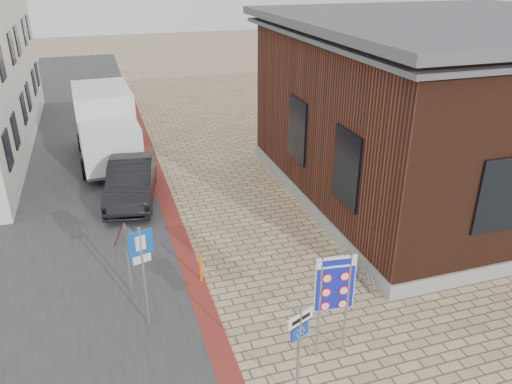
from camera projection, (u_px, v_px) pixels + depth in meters
ground at (304, 347)px, 12.18m from camera, size 120.00×120.00×0.00m
road_strip at (74, 160)px, 23.62m from camera, size 7.00×60.00×0.02m
curb_strip at (163, 193)px, 20.26m from camera, size 0.60×40.00×0.02m
brick_building at (453, 106)px, 19.25m from camera, size 13.00×13.00×6.80m
bike_rack at (358, 271)px, 14.70m from camera, size 0.08×1.80×0.60m
sedan at (131, 181)px, 19.44m from camera, size 2.48×5.01×1.58m
box_truck at (106, 126)px, 22.95m from camera, size 2.88×6.33×3.26m
border_sign at (335, 286)px, 11.16m from camera, size 0.93×0.16×2.74m
essen_sign at (299, 341)px, 9.96m from camera, size 0.64×0.30×2.50m
parking_sign at (142, 260)px, 12.11m from camera, size 0.61×0.22×2.86m
yield_sign at (126, 242)px, 13.44m from camera, size 0.75×0.38×2.23m
bollard at (201, 268)px, 14.50m from camera, size 0.10×0.10×0.93m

